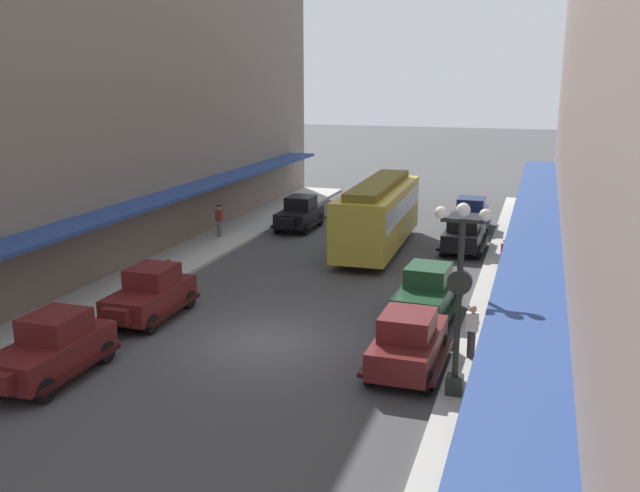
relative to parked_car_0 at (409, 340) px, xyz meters
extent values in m
plane|color=#424244|center=(-4.88, 0.77, -0.94)|extent=(200.00, 200.00, 0.00)
cube|color=#B7B5AD|center=(-12.38, 0.77, -0.87)|extent=(3.00, 60.00, 0.15)
cube|color=#B7B5AD|center=(2.62, 0.77, -0.87)|extent=(3.00, 60.00, 0.15)
cube|color=navy|center=(-12.98, 0.77, 2.06)|extent=(1.80, 54.00, 0.16)
cube|color=gray|center=(5.37, 0.77, 7.88)|extent=(2.50, 60.00, 17.65)
cube|color=navy|center=(3.22, 0.77, 2.06)|extent=(1.80, 54.00, 0.16)
cube|color=#591919|center=(0.00, 0.03, -0.20)|extent=(1.74, 3.92, 0.80)
cube|color=#591919|center=(0.00, -0.22, 0.55)|extent=(1.46, 1.72, 0.70)
cube|color=#8C9EA8|center=(0.00, -0.22, 0.55)|extent=(1.39, 1.68, 0.42)
cube|color=#591919|center=(0.02, 2.16, -0.15)|extent=(0.94, 0.37, 0.52)
cube|color=black|center=(-0.95, 0.04, -0.52)|extent=(0.28, 3.51, 0.12)
cube|color=black|center=(0.95, 0.02, -0.52)|extent=(0.28, 3.51, 0.12)
cylinder|color=black|center=(-0.79, 1.41, -0.60)|extent=(0.23, 0.68, 0.68)
cylinder|color=black|center=(0.82, 1.39, -0.60)|extent=(0.23, 0.68, 0.68)
cylinder|color=black|center=(-0.82, -1.32, -0.60)|extent=(0.23, 0.68, 0.68)
cylinder|color=black|center=(0.79, -1.34, -0.60)|extent=(0.23, 0.68, 0.68)
cube|color=#19234C|center=(-0.28, 20.08, -0.20)|extent=(1.78, 3.94, 0.80)
cube|color=#19234C|center=(-0.27, 19.83, 0.55)|extent=(1.48, 1.73, 0.70)
cube|color=#8C9EA8|center=(-0.27, 19.83, 0.55)|extent=(1.40, 1.69, 0.42)
cube|color=#19234C|center=(-0.32, 22.21, -0.15)|extent=(0.94, 0.38, 0.52)
cube|color=black|center=(-1.23, 20.06, -0.52)|extent=(0.31, 3.51, 0.12)
cube|color=black|center=(0.67, 20.10, -0.52)|extent=(0.31, 3.51, 0.12)
cylinder|color=black|center=(-1.11, 21.43, -0.60)|extent=(0.23, 0.68, 0.68)
cylinder|color=black|center=(0.50, 21.46, -0.60)|extent=(0.23, 0.68, 0.68)
cylinder|color=black|center=(-1.06, 18.70, -0.60)|extent=(0.23, 0.68, 0.68)
cylinder|color=black|center=(0.56, 18.73, -0.60)|extent=(0.23, 0.68, 0.68)
cube|color=#193D23|center=(-0.28, 4.77, -0.20)|extent=(1.89, 3.98, 0.80)
cube|color=#193D23|center=(-0.26, 5.02, 0.55)|extent=(1.52, 1.77, 0.70)
cube|color=#8C9EA8|center=(-0.26, 5.02, 0.55)|extent=(1.45, 1.73, 0.42)
cube|color=#193D23|center=(-0.38, 2.64, -0.15)|extent=(0.95, 0.41, 0.52)
cube|color=black|center=(0.67, 4.72, -0.52)|extent=(0.41, 3.52, 0.12)
cube|color=black|center=(-1.22, 4.82, -0.52)|extent=(0.41, 3.52, 0.12)
cylinder|color=black|center=(0.46, 3.37, -0.60)|extent=(0.25, 0.69, 0.68)
cylinder|color=black|center=(-1.15, 3.45, -0.60)|extent=(0.25, 0.69, 0.68)
cylinder|color=black|center=(0.60, 6.09, -0.60)|extent=(0.25, 0.69, 0.68)
cylinder|color=black|center=(-1.02, 6.17, -0.60)|extent=(0.25, 0.69, 0.68)
cube|color=#591919|center=(-9.54, -3.58, -0.20)|extent=(1.73, 3.91, 0.80)
cube|color=#591919|center=(-9.54, -3.33, 0.55)|extent=(1.45, 1.71, 0.70)
cube|color=#8C9EA8|center=(-9.54, -3.33, 0.55)|extent=(1.38, 1.67, 0.42)
cube|color=black|center=(-8.59, -3.58, -0.52)|extent=(0.26, 3.51, 0.12)
cube|color=black|center=(-10.49, -3.59, -0.52)|extent=(0.26, 3.51, 0.12)
cylinder|color=black|center=(-8.72, -4.94, -0.60)|extent=(0.22, 0.68, 0.68)
cylinder|color=black|center=(-8.74, -2.21, -0.60)|extent=(0.22, 0.68, 0.68)
cylinder|color=black|center=(-10.35, -2.23, -0.60)|extent=(0.22, 0.68, 0.68)
cube|color=#591919|center=(-9.56, 1.65, -0.20)|extent=(1.77, 3.93, 0.80)
cube|color=#591919|center=(-9.57, 1.90, 0.55)|extent=(1.47, 1.73, 0.70)
cube|color=#8C9EA8|center=(-9.57, 1.90, 0.55)|extent=(1.40, 1.69, 0.42)
cube|color=#591919|center=(-9.52, -0.48, -0.15)|extent=(0.94, 0.38, 0.52)
cube|color=black|center=(-8.61, 1.67, -0.52)|extent=(0.31, 3.51, 0.12)
cube|color=black|center=(-10.51, 1.63, -0.52)|extent=(0.31, 3.51, 0.12)
cylinder|color=black|center=(-8.73, 0.30, -0.60)|extent=(0.23, 0.68, 0.68)
cylinder|color=black|center=(-10.34, 0.27, -0.60)|extent=(0.23, 0.68, 0.68)
cylinder|color=black|center=(-8.78, 3.03, -0.60)|extent=(0.23, 0.68, 0.68)
cylinder|color=black|center=(-10.39, 3.00, -0.60)|extent=(0.23, 0.68, 0.68)
cube|color=black|center=(-9.46, 17.18, -0.20)|extent=(1.74, 3.92, 0.80)
cube|color=black|center=(-9.46, 17.43, 0.55)|extent=(1.46, 1.71, 0.70)
cube|color=#8C9EA8|center=(-9.46, 17.43, 0.55)|extent=(1.38, 1.68, 0.42)
cube|color=black|center=(-9.44, 15.06, -0.15)|extent=(0.94, 0.37, 0.52)
cube|color=black|center=(-8.51, 17.19, -0.52)|extent=(0.27, 3.51, 0.12)
cube|color=black|center=(-10.41, 17.18, -0.52)|extent=(0.27, 3.51, 0.12)
cylinder|color=black|center=(-8.64, 15.83, -0.60)|extent=(0.23, 0.68, 0.68)
cylinder|color=black|center=(-10.25, 15.81, -0.60)|extent=(0.23, 0.68, 0.68)
cylinder|color=black|center=(-8.66, 18.56, -0.60)|extent=(0.23, 0.68, 0.68)
cylinder|color=black|center=(-10.28, 18.54, -0.60)|extent=(0.23, 0.68, 0.68)
cube|color=black|center=(-0.07, 14.85, -0.20)|extent=(1.78, 3.93, 0.80)
cube|color=black|center=(-0.07, 14.60, 0.55)|extent=(1.47, 1.73, 0.70)
cube|color=#8C9EA8|center=(-0.07, 14.60, 0.55)|extent=(1.40, 1.69, 0.42)
cube|color=black|center=(-0.02, 16.98, -0.15)|extent=(0.94, 0.38, 0.52)
cube|color=black|center=(-1.01, 14.87, -0.52)|extent=(0.31, 3.51, 0.12)
cube|color=black|center=(0.88, 14.83, -0.52)|extent=(0.31, 3.51, 0.12)
cylinder|color=black|center=(-0.85, 16.23, -0.60)|extent=(0.23, 0.68, 0.68)
cylinder|color=black|center=(0.77, 16.20, -0.60)|extent=(0.23, 0.68, 0.68)
cylinder|color=black|center=(-0.90, 13.50, -0.60)|extent=(0.23, 0.68, 0.68)
cylinder|color=black|center=(0.72, 13.47, -0.60)|extent=(0.23, 0.68, 0.68)
cube|color=gold|center=(-4.15, 13.80, 0.81)|extent=(2.74, 9.66, 2.70)
cube|color=brown|center=(-4.15, 13.80, 2.34)|extent=(1.71, 8.67, 0.36)
cube|color=#8C9EA8|center=(-4.15, 13.80, 1.28)|extent=(2.74, 8.89, 0.95)
cube|color=black|center=(-4.08, 10.92, -0.74)|extent=(2.03, 1.25, 0.40)
cube|color=black|center=(-4.22, 16.68, -0.74)|extent=(2.03, 1.25, 0.40)
cube|color=black|center=(1.52, -1.41, -0.54)|extent=(0.44, 0.44, 0.50)
cylinder|color=black|center=(1.52, -1.41, 1.81)|extent=(0.16, 0.16, 4.20)
cube|color=black|center=(1.52, -1.41, 3.91)|extent=(1.10, 0.10, 0.10)
sphere|color=white|center=(0.97, -1.41, 4.09)|extent=(0.32, 0.32, 0.32)
sphere|color=white|center=(2.07, -1.41, 4.09)|extent=(0.32, 0.32, 0.32)
sphere|color=white|center=(1.52, -1.41, 4.19)|extent=(0.36, 0.36, 0.36)
cylinder|color=black|center=(1.52, -1.41, 2.31)|extent=(0.64, 0.18, 0.64)
cylinder|color=silver|center=(1.52, -1.31, 2.31)|extent=(0.56, 0.02, 0.56)
cylinder|color=#B21E19|center=(-11.23, 5.85, -0.44)|extent=(0.24, 0.24, 0.70)
sphere|color=#B21E19|center=(-11.23, 5.85, -0.07)|extent=(0.20, 0.20, 0.20)
cylinder|color=slate|center=(-12.62, 13.52, -0.37)|extent=(0.24, 0.24, 0.85)
cube|color=maroon|center=(-12.62, 13.52, 0.34)|extent=(0.36, 0.22, 0.56)
sphere|color=tan|center=(-12.62, 13.52, 0.74)|extent=(0.22, 0.22, 0.22)
cylinder|color=black|center=(-12.62, 13.52, 0.86)|extent=(0.28, 0.28, 0.04)
cylinder|color=#4C4238|center=(2.11, 10.45, -0.37)|extent=(0.24, 0.24, 0.85)
cube|color=maroon|center=(2.11, 10.45, 0.34)|extent=(0.36, 0.22, 0.56)
sphere|color=tan|center=(2.11, 10.45, 0.74)|extent=(0.22, 0.22, 0.22)
cylinder|color=#2D2D33|center=(1.68, 1.19, -0.37)|extent=(0.24, 0.24, 0.85)
cube|color=white|center=(1.68, 1.19, 0.34)|extent=(0.36, 0.22, 0.56)
sphere|color=tan|center=(1.68, 1.19, 0.74)|extent=(0.22, 0.22, 0.22)
camera|label=1|loc=(3.30, -18.60, 7.42)|focal=38.68mm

